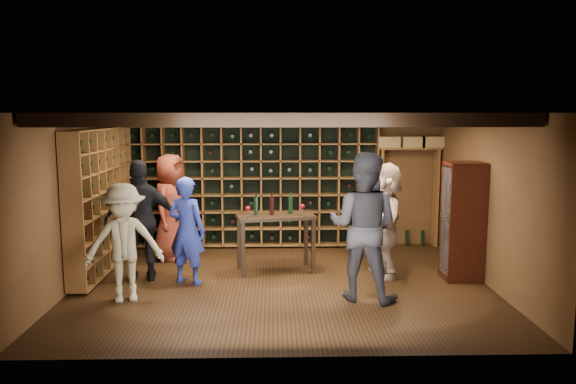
{
  "coord_description": "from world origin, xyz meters",
  "views": [
    {
      "loc": [
        -0.12,
        -7.99,
        2.5
      ],
      "look_at": [
        0.09,
        0.2,
        1.34
      ],
      "focal_mm": 35.0,
      "sensor_mm": 36.0,
      "label": 1
    }
  ],
  "objects_px": {
    "man_grey_suit": "(363,227)",
    "guest_woman_black": "(141,221)",
    "man_blue_shirt": "(187,230)",
    "guest_beige": "(384,220)",
    "tasting_table": "(275,222)",
    "guest_red_floral": "(171,207)",
    "display_cabinet": "(462,223)",
    "guest_khaki": "(124,243)"
  },
  "relations": [
    {
      "from": "man_grey_suit",
      "to": "guest_beige",
      "type": "height_order",
      "value": "man_grey_suit"
    },
    {
      "from": "guest_khaki",
      "to": "guest_beige",
      "type": "bearing_deg",
      "value": 1.27
    },
    {
      "from": "man_blue_shirt",
      "to": "guest_beige",
      "type": "height_order",
      "value": "guest_beige"
    },
    {
      "from": "display_cabinet",
      "to": "tasting_table",
      "type": "bearing_deg",
      "value": 170.09
    },
    {
      "from": "display_cabinet",
      "to": "man_grey_suit",
      "type": "height_order",
      "value": "man_grey_suit"
    },
    {
      "from": "man_blue_shirt",
      "to": "man_grey_suit",
      "type": "height_order",
      "value": "man_grey_suit"
    },
    {
      "from": "display_cabinet",
      "to": "guest_woman_black",
      "type": "xyz_separation_m",
      "value": [
        -4.8,
        0.05,
        0.06
      ]
    },
    {
      "from": "display_cabinet",
      "to": "guest_woman_black",
      "type": "relative_size",
      "value": 0.96
    },
    {
      "from": "guest_red_floral",
      "to": "guest_khaki",
      "type": "relative_size",
      "value": 1.15
    },
    {
      "from": "man_blue_shirt",
      "to": "guest_red_floral",
      "type": "bearing_deg",
      "value": -49.4
    },
    {
      "from": "display_cabinet",
      "to": "guest_khaki",
      "type": "distance_m",
      "value": 4.9
    },
    {
      "from": "display_cabinet",
      "to": "guest_red_floral",
      "type": "relative_size",
      "value": 0.96
    },
    {
      "from": "guest_khaki",
      "to": "tasting_table",
      "type": "bearing_deg",
      "value": 19.42
    },
    {
      "from": "guest_beige",
      "to": "tasting_table",
      "type": "height_order",
      "value": "guest_beige"
    },
    {
      "from": "guest_red_floral",
      "to": "guest_beige",
      "type": "height_order",
      "value": "guest_red_floral"
    },
    {
      "from": "man_blue_shirt",
      "to": "man_grey_suit",
      "type": "relative_size",
      "value": 0.8
    },
    {
      "from": "man_blue_shirt",
      "to": "tasting_table",
      "type": "xyz_separation_m",
      "value": [
        1.3,
        0.6,
        0.01
      ]
    },
    {
      "from": "guest_red_floral",
      "to": "guest_woman_black",
      "type": "height_order",
      "value": "guest_woman_black"
    },
    {
      "from": "guest_woman_black",
      "to": "guest_red_floral",
      "type": "bearing_deg",
      "value": -111.08
    },
    {
      "from": "man_blue_shirt",
      "to": "guest_woman_black",
      "type": "height_order",
      "value": "guest_woman_black"
    },
    {
      "from": "display_cabinet",
      "to": "guest_woman_black",
      "type": "height_order",
      "value": "guest_woman_black"
    },
    {
      "from": "display_cabinet",
      "to": "man_grey_suit",
      "type": "relative_size",
      "value": 0.88
    },
    {
      "from": "man_grey_suit",
      "to": "guest_red_floral",
      "type": "distance_m",
      "value": 3.66
    },
    {
      "from": "display_cabinet",
      "to": "guest_beige",
      "type": "height_order",
      "value": "guest_beige"
    },
    {
      "from": "man_grey_suit",
      "to": "man_blue_shirt",
      "type": "bearing_deg",
      "value": 6.48
    },
    {
      "from": "man_grey_suit",
      "to": "guest_khaki",
      "type": "relative_size",
      "value": 1.26
    },
    {
      "from": "man_grey_suit",
      "to": "guest_red_floral",
      "type": "bearing_deg",
      "value": -12.54
    },
    {
      "from": "guest_khaki",
      "to": "guest_red_floral",
      "type": "bearing_deg",
      "value": 69.29
    },
    {
      "from": "guest_red_floral",
      "to": "guest_khaki",
      "type": "height_order",
      "value": "guest_red_floral"
    },
    {
      "from": "man_blue_shirt",
      "to": "guest_red_floral",
      "type": "xyz_separation_m",
      "value": [
        -0.48,
        1.39,
        0.11
      ]
    },
    {
      "from": "guest_woman_black",
      "to": "tasting_table",
      "type": "xyz_separation_m",
      "value": [
        1.99,
        0.44,
        -0.11
      ]
    },
    {
      "from": "guest_red_floral",
      "to": "guest_woman_black",
      "type": "xyz_separation_m",
      "value": [
        -0.21,
        -1.23,
        0.0
      ]
    },
    {
      "from": "guest_khaki",
      "to": "guest_beige",
      "type": "height_order",
      "value": "guest_beige"
    },
    {
      "from": "tasting_table",
      "to": "guest_red_floral",
      "type": "bearing_deg",
      "value": 145.81
    },
    {
      "from": "man_grey_suit",
      "to": "tasting_table",
      "type": "distance_m",
      "value": 1.8
    },
    {
      "from": "guest_khaki",
      "to": "man_grey_suit",
      "type": "bearing_deg",
      "value": -14.54
    },
    {
      "from": "display_cabinet",
      "to": "man_grey_suit",
      "type": "xyz_separation_m",
      "value": [
        -1.63,
        -0.87,
        0.14
      ]
    },
    {
      "from": "display_cabinet",
      "to": "man_blue_shirt",
      "type": "bearing_deg",
      "value": -178.47
    },
    {
      "from": "man_grey_suit",
      "to": "guest_woman_black",
      "type": "bearing_deg",
      "value": 7.3
    },
    {
      "from": "man_grey_suit",
      "to": "guest_khaki",
      "type": "height_order",
      "value": "man_grey_suit"
    },
    {
      "from": "display_cabinet",
      "to": "guest_khaki",
      "type": "xyz_separation_m",
      "value": [
        -4.82,
        -0.87,
        -0.06
      ]
    },
    {
      "from": "guest_woman_black",
      "to": "tasting_table",
      "type": "bearing_deg",
      "value": -178.99
    }
  ]
}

